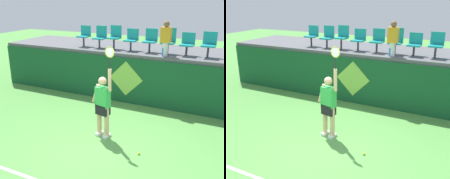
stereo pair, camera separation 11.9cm
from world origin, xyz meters
TOP-DOWN VIEW (x-y plane):
  - ground_plane at (0.00, 0.00)m, footprint 40.00×40.00m
  - court_back_wall at (0.00, 3.46)m, footprint 12.28×0.20m
  - spectator_platform at (0.00, 4.74)m, footprint 12.28×2.66m
  - tennis_player at (-0.14, 0.79)m, footprint 0.74×0.33m
  - tennis_ball at (1.08, 0.34)m, footprint 0.07×0.07m
  - water_bottle at (0.63, 3.64)m, footprint 0.06×0.06m
  - stadium_chair_0 at (-2.70, 4.13)m, footprint 0.44×0.42m
  - stadium_chair_1 at (-2.00, 4.13)m, footprint 0.44×0.42m
  - stadium_chair_2 at (-1.38, 4.13)m, footprint 0.44×0.42m
  - stadium_chair_3 at (-0.69, 4.13)m, footprint 0.44×0.42m
  - stadium_chair_4 at (0.03, 4.13)m, footprint 0.44×0.42m
  - stadium_chair_5 at (0.68, 4.14)m, footprint 0.44×0.42m
  - stadium_chair_6 at (1.33, 4.12)m, footprint 0.44×0.42m
  - stadium_chair_7 at (2.01, 4.13)m, footprint 0.44×0.42m
  - spectator_0 at (0.68, 3.73)m, footprint 0.34×0.20m
  - wall_signage_mount at (-0.57, 3.35)m, footprint 1.27×0.01m

SIDE VIEW (x-z plane):
  - ground_plane at x=0.00m, z-range 0.00..0.00m
  - wall_signage_mount at x=-0.57m, z-range -0.77..0.78m
  - tennis_ball at x=1.08m, z-range 0.00..0.07m
  - court_back_wall at x=0.00m, z-range 0.00..1.66m
  - tennis_player at x=-0.14m, z-range -0.30..2.23m
  - spectator_platform at x=0.00m, z-range 1.66..1.78m
  - water_bottle at x=0.63m, z-range 1.78..2.05m
  - stadium_chair_6 at x=1.33m, z-range 1.83..2.58m
  - stadium_chair_3 at x=-0.69m, z-range 1.83..2.61m
  - stadium_chair_1 at x=-2.00m, z-range 1.82..2.65m
  - stadium_chair_4 at x=0.03m, z-range 1.83..2.65m
  - stadium_chair_7 at x=2.01m, z-range 1.83..2.65m
  - stadium_chair_0 at x=-2.70m, z-range 1.84..2.65m
  - stadium_chair_5 at x=0.68m, z-range 1.82..2.70m
  - stadium_chair_2 at x=-1.38m, z-range 1.84..2.71m
  - spectator_0 at x=0.68m, z-range 1.81..2.96m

